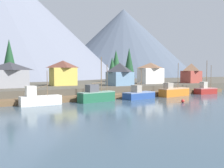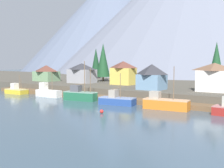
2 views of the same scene
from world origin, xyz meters
The scene contains 19 objects.
ground_plane centered at (0.00, 20.00, -0.50)m, with size 400.00×400.00×1.00m, color #384C5B.
dock centered at (0.00, 1.99, 0.50)m, with size 80.00×4.00×1.60m.
shoreline_bank centered at (0.00, 32.00, 1.25)m, with size 400.00×56.00×2.50m, color #4C473D.
mountain_far_ridge centered at (93.78, 137.59, 30.46)m, with size 128.20×128.20×60.91m, color #475160.
fishing_boat_white centered at (-17.20, -1.32, 1.22)m, with size 7.86×2.41×6.69m.
fishing_boat_green centered at (-5.26, -2.01, 1.37)m, with size 8.64×3.69×9.64m.
fishing_boat_blue centered at (5.89, -2.29, 1.03)m, with size 8.40×4.20×7.01m.
fishing_boat_orange centered at (17.44, -2.01, 1.22)m, with size 9.32×3.69×8.70m.
fishing_boat_red centered at (30.07, -1.75, 1.11)m, with size 6.55×3.23×9.57m.
house_white centered at (22.58, 13.59, 5.93)m, with size 7.93×4.79×6.73m.
house_yellow centered at (-5.40, 17.89, 6.07)m, with size 7.03×4.90×6.99m.
house_blue centered at (8.29, 9.76, 5.76)m, with size 6.34×5.95×6.36m.
house_grey centered at (-19.73, 15.70, 5.71)m, with size 8.35×6.09×6.29m.
house_red centered at (37.15, 9.83, 5.89)m, with size 5.95×4.77×6.63m.
conifer_near_left centered at (20.40, 22.69, 9.51)m, with size 4.01×4.01×12.11m.
conifer_near_right centered at (22.40, 34.62, 9.50)m, with size 4.95×4.95×12.32m.
conifer_mid_right centered at (18.43, 30.94, 7.82)m, with size 3.83×3.83×9.25m.
conifer_back_left centered at (-18.38, 25.27, 9.76)m, with size 4.71×4.71×12.98m.
channel_buoy centered at (9.49, -12.70, 0.35)m, with size 0.70×0.70×0.70m, color red.
Camera 1 is at (-29.77, -49.80, 6.64)m, focal length 40.35 mm.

